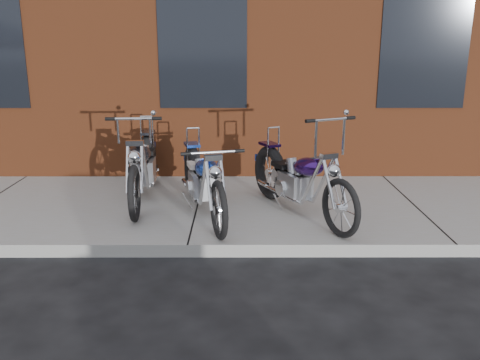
{
  "coord_description": "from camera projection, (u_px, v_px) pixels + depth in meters",
  "views": [
    {
      "loc": [
        0.57,
        -5.25,
        2.32
      ],
      "look_at": [
        0.59,
        0.8,
        0.68
      ],
      "focal_mm": 38.0,
      "sensor_mm": 36.0,
      "label": 1
    }
  ],
  "objects": [
    {
      "name": "chopper_third",
      "position": [
        143.0,
        168.0,
        7.19
      ],
      "size": [
        0.61,
        2.51,
        1.27
      ],
      "rotation": [
        0.0,
        0.0,
        -1.51
      ],
      "color": "black",
      "rests_on": "sidewalk"
    },
    {
      "name": "sidewalk",
      "position": [
        198.0,
        209.0,
        7.1
      ],
      "size": [
        22.0,
        3.0,
        0.15
      ],
      "primitive_type": "cube",
      "color": "#A1A1A1",
      "rests_on": "ground"
    },
    {
      "name": "chopper_blue",
      "position": [
        203.0,
        183.0,
        6.54
      ],
      "size": [
        0.82,
        2.32,
        1.03
      ],
      "rotation": [
        0.0,
        0.0,
        -1.31
      ],
      "color": "black",
      "rests_on": "sidewalk"
    },
    {
      "name": "ground",
      "position": [
        188.0,
        257.0,
        5.67
      ],
      "size": [
        120.0,
        120.0,
        0.0
      ],
      "primitive_type": "plane",
      "color": "black",
      "rests_on": "ground"
    },
    {
      "name": "chopper_purple",
      "position": [
        299.0,
        182.0,
        6.55
      ],
      "size": [
        1.13,
        2.22,
        1.35
      ],
      "rotation": [
        0.0,
        0.0,
        -1.13
      ],
      "color": "black",
      "rests_on": "sidewalk"
    }
  ]
}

